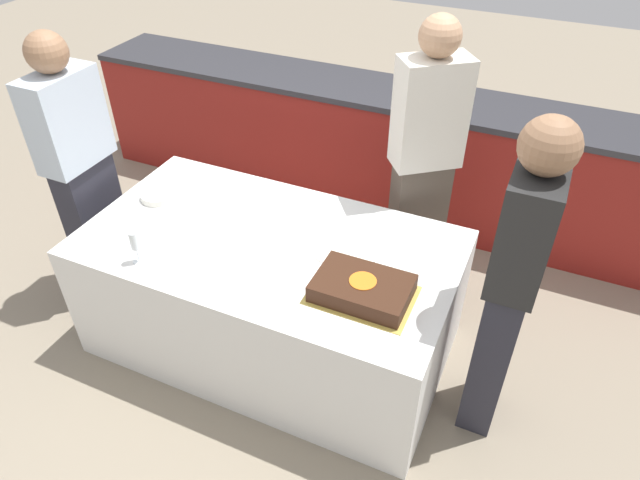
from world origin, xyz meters
name	(u,v)px	position (x,y,z in m)	size (l,w,h in m)	color
ground_plane	(275,339)	(0.00, 0.00, 0.00)	(14.00, 14.00, 0.00)	gray
back_counter	(374,147)	(0.00, 1.60, 0.46)	(4.40, 0.58, 0.92)	maroon
dining_table	(272,294)	(0.00, 0.00, 0.36)	(1.91, 1.05, 0.72)	white
cake	(362,288)	(0.57, -0.18, 0.77)	(0.47, 0.33, 0.09)	gold
plate_stack	(158,195)	(-0.75, 0.10, 0.74)	(0.20, 0.20, 0.04)	white
wine_glass	(135,242)	(-0.49, -0.40, 0.84)	(0.06, 0.06, 0.18)	white
side_plate_near_cake	(366,252)	(0.48, 0.12, 0.73)	(0.17, 0.17, 0.00)	white
side_plate_right_edge	(330,252)	(0.32, 0.04, 0.73)	(0.17, 0.17, 0.00)	white
person_cutting_cake	(423,166)	(0.57, 0.75, 0.90)	(0.41, 0.38, 1.71)	#4C4238
person_seated_left	(82,172)	(-1.17, 0.00, 0.84)	(0.21, 0.40, 1.62)	#282833
person_seated_right	(511,284)	(1.17, 0.00, 0.87)	(0.22, 0.34, 1.64)	#282833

